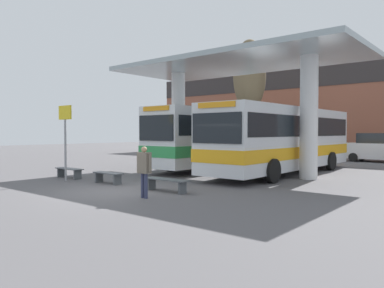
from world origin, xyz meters
The scene contains 12 objects.
ground_plane centered at (0.00, 0.00, 0.00)m, with size 100.00×100.00×0.00m, color #565456.
townhouse_backdrop centered at (0.00, 24.14, 4.72)m, with size 40.00×0.58×8.09m.
station_canopy centered at (0.00, 7.86, 4.92)m, with size 12.91×6.13×5.83m.
transit_bus_left_bay centered at (-1.98, 10.01, 1.90)m, with size 2.71×12.06×3.40m.
transit_bus_center_bay centered at (2.11, 9.15, 1.86)m, with size 2.90×11.77×3.34m.
waiting_bench_near_pillar centered at (1.47, 1.09, 0.35)m, with size 1.89×0.44×0.46m.
waiting_bench_mid_platform centered at (-1.85, 1.09, 0.34)m, with size 1.50×0.44×0.46m.
waiting_bench_far_platform centered at (-4.71, 1.09, 0.34)m, with size 1.70×0.44×0.46m.
info_sign_platform centered at (-3.85, 0.37, 2.32)m, with size 0.90×0.09×3.28m.
pedestrian_waiting centered at (1.83, -0.32, 1.02)m, with size 0.61×0.25×1.67m.
poplar_tree_behind_left centered at (-5.25, 18.10, 6.68)m, with size 2.67×2.67×9.70m.
parked_car_street centered at (3.86, 20.38, 0.99)m, with size 4.25×2.22×2.06m.
Camera 1 is at (10.65, -8.60, 2.13)m, focal length 35.00 mm.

